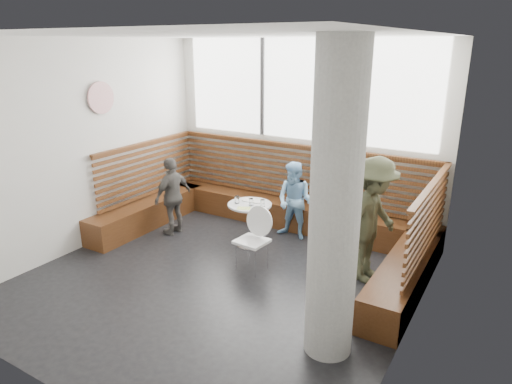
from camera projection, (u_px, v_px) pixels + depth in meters
The scene contains 15 objects.
room at pixel (216, 168), 5.79m from camera, with size 5.00×5.00×3.20m.
booth at pixel (280, 213), 7.60m from camera, with size 5.00×2.50×1.44m.
concrete_column at pixel (335, 208), 4.39m from camera, with size 0.50×0.50×3.20m, color gray.
wall_art at pixel (101, 98), 7.09m from camera, with size 0.50×0.50×0.03m, color white.
cafe_table at pixel (250, 216), 7.21m from camera, with size 0.69×0.69×0.71m.
cafe_chair at pixel (254, 234), 6.46m from camera, with size 0.44×0.43×0.91m.
adult_man at pixel (372, 220), 6.06m from camera, with size 1.12×0.64×1.73m, color #3F432D.
child_back at pixel (295, 201), 7.48m from camera, with size 0.63×0.49×1.29m, color #89C0ED.
child_left at pixel (173, 196), 7.67m from camera, with size 0.78×0.32×1.33m, color #56524E.
plate_near at pixel (248, 200), 7.31m from camera, with size 0.21×0.21×0.01m, color white.
plate_far at pixel (259, 201), 7.23m from camera, with size 0.21×0.21×0.01m, color white.
glass_left at pixel (237, 200), 7.16m from camera, with size 0.07×0.07×0.11m, color white.
glass_mid at pixel (251, 202), 7.05m from camera, with size 0.07×0.07×0.11m, color white.
glass_right at pixel (263, 203), 7.01m from camera, with size 0.07×0.07×0.11m, color white.
menu_card at pixel (244, 208), 6.94m from camera, with size 0.20×0.14×0.00m, color #A5C64C.
Camera 1 is at (3.32, -4.53, 3.11)m, focal length 32.00 mm.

